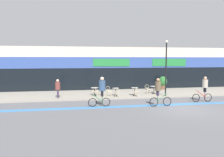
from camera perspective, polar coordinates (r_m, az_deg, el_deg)
The scene contains 21 objects.
ground_plane at distance 16.10m, azimuth 18.32°, elevation -7.67°, with size 120.00×120.00×0.00m, color #5B5B60.
sidewalk_slab at distance 22.62m, azimuth 9.59°, elevation -3.72°, with size 40.00×5.50×0.12m, color gray.
storefront_facade at distance 26.86m, azimuth 6.29°, elevation 2.73°, with size 40.00×4.06×4.84m.
bike_lane_stripe at distance 17.54m, azimuth 15.75°, elevation -6.56°, with size 36.00×0.70×0.01m, color #3D7AB7.
bistro_table_0 at distance 20.38m, azimuth -4.58°, elevation -2.96°, with size 0.71×0.71×0.73m.
bistro_table_1 at distance 20.05m, azimuth 0.94°, elevation -3.12°, with size 0.61×0.61×0.73m.
bistro_table_2 at distance 20.31m, azimuth 5.93°, elevation -3.00°, with size 0.64×0.64×0.74m.
bistro_table_3 at distance 21.79m, azimuth 10.88°, elevation -2.53°, with size 0.71×0.71×0.73m.
cafe_chair_0_near at distance 19.76m, azimuth -4.39°, elevation -3.23°, with size 0.42×0.59×0.90m.
cafe_chair_0_side at distance 20.44m, azimuth -2.83°, elevation -2.95°, with size 0.58×0.41×0.90m.
cafe_chair_1_near at distance 19.44m, azimuth 1.29°, elevation -3.35°, with size 0.41×0.58×0.90m.
cafe_chair_1_side at distance 19.94m, azimuth -0.83°, elevation -3.14°, with size 0.59×0.42×0.90m.
cafe_chair_2_near at distance 19.71m, azimuth 6.41°, elevation -3.27°, with size 0.42×0.59×0.90m.
cafe_chair_3_near at distance 21.21m, azimuth 11.48°, elevation -2.75°, with size 0.40×0.58×0.90m.
cafe_chair_3_side at distance 21.58m, azimuth 9.33°, elevation -2.59°, with size 0.57×0.40×0.90m.
planter_pot at distance 25.08m, azimuth 13.14°, elevation -0.96°, with size 0.94×0.94×1.46m.
lamp_post at distance 20.48m, azimuth 13.95°, elevation 3.71°, with size 0.26×0.26×5.07m.
cyclist_0 at distance 16.43m, azimuth 12.07°, elevation -2.98°, with size 1.73×0.48×2.09m.
cyclist_1 at distance 16.02m, azimuth -2.73°, elevation -2.66°, with size 1.63×0.49×2.19m.
cyclist_2 at distance 19.34m, azimuth 22.97°, elevation -2.12°, with size 1.72×0.48×2.07m.
pedestrian_near_end at distance 19.45m, azimuth -13.99°, elevation -2.15°, with size 0.44×0.44×1.64m.
Camera 1 is at (-7.53, -13.81, 3.46)m, focal length 35.00 mm.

